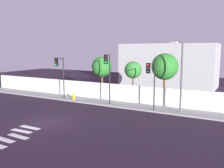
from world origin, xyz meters
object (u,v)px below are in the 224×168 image
at_px(traffic_light_center, 151,76).
at_px(roadside_tree_leftmost, 102,67).
at_px(street_lamp_curbside, 180,71).
at_px(traffic_light_left, 60,69).
at_px(roadside_tree_midright, 165,67).
at_px(roadside_tree_midleft, 133,70).
at_px(fire_hydrant, 74,96).
at_px(traffic_light_right, 108,69).

relative_size(traffic_light_center, roadside_tree_leftmost, 0.90).
bearing_deg(traffic_light_center, street_lamp_curbside, 13.41).
xyz_separation_m(traffic_light_left, roadside_tree_midright, (10.65, 3.71, 0.39)).
height_order(traffic_light_center, roadside_tree_midleft, traffic_light_center).
height_order(fire_hydrant, roadside_tree_leftmost, roadside_tree_leftmost).
xyz_separation_m(traffic_light_center, roadside_tree_leftmost, (-7.43, 3.76, 0.29)).
xyz_separation_m(traffic_light_left, street_lamp_curbside, (13.03, 0.53, 0.34)).
relative_size(fire_hydrant, roadside_tree_leftmost, 0.16).
distance_m(traffic_light_center, roadside_tree_midright, 3.80).
relative_size(traffic_light_right, roadside_tree_midleft, 1.15).
xyz_separation_m(traffic_light_right, street_lamp_curbside, (6.92, 0.54, 0.05)).
height_order(traffic_light_left, traffic_light_right, traffic_light_right).
bearing_deg(roadside_tree_midleft, traffic_light_left, -152.49).
bearing_deg(fire_hydrant, traffic_light_center, -3.50).
distance_m(traffic_light_right, roadside_tree_midright, 5.87).
bearing_deg(street_lamp_curbside, traffic_light_center, -166.59).
height_order(street_lamp_curbside, roadside_tree_leftmost, street_lamp_curbside).
distance_m(traffic_light_left, roadside_tree_leftmost, 4.87).
height_order(traffic_light_left, street_lamp_curbside, street_lamp_curbside).
bearing_deg(traffic_light_right, traffic_light_left, 179.88).
xyz_separation_m(roadside_tree_leftmost, roadside_tree_midleft, (3.97, 0.00, -0.20)).
xyz_separation_m(street_lamp_curbside, roadside_tree_midright, (-2.38, 3.18, 0.05)).
height_order(traffic_light_right, fire_hydrant, traffic_light_right).
height_order(street_lamp_curbside, roadside_tree_midright, street_lamp_curbside).
bearing_deg(street_lamp_curbside, roadside_tree_midright, 126.81).
xyz_separation_m(traffic_light_center, street_lamp_curbside, (2.44, 0.58, 0.52)).
bearing_deg(street_lamp_curbside, roadside_tree_midleft, 151.70).
height_order(street_lamp_curbside, roadside_tree_midleft, street_lamp_curbside).
height_order(fire_hydrant, roadside_tree_midright, roadside_tree_midright).
xyz_separation_m(street_lamp_curbside, roadside_tree_leftmost, (-9.87, 3.18, -0.23)).
bearing_deg(fire_hydrant, roadside_tree_midleft, 29.35).
relative_size(traffic_light_left, street_lamp_curbside, 0.74).
xyz_separation_m(traffic_light_center, traffic_light_right, (-4.48, 0.04, 0.47)).
xyz_separation_m(traffic_light_left, traffic_light_right, (6.11, -0.01, 0.29)).
bearing_deg(roadside_tree_leftmost, traffic_light_right, -51.57).
distance_m(traffic_light_center, roadside_tree_leftmost, 8.34).
bearing_deg(traffic_light_right, fire_hydrant, 173.62).
distance_m(traffic_light_right, street_lamp_curbside, 6.94).
bearing_deg(roadside_tree_midright, traffic_light_left, -160.79).
xyz_separation_m(fire_hydrant, roadside_tree_midright, (9.22, 3.20, 3.36)).
bearing_deg(roadside_tree_leftmost, traffic_light_center, -26.83).
bearing_deg(roadside_tree_midleft, traffic_light_right, -105.21).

